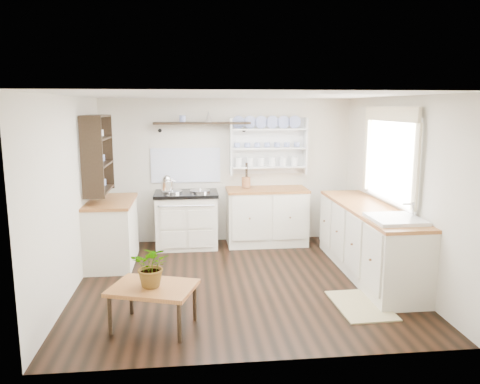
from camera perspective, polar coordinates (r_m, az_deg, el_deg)
The scene contains 19 objects.
floor at distance 6.01m, azimuth -0.01°, elevation -10.81°, with size 4.00×3.80×0.01m, color black.
wall_back at distance 7.57m, azimuth -1.55°, elevation 2.60°, with size 4.00×0.02×2.30m, color beige.
wall_right at distance 6.23m, azimuth 18.59°, elevation 0.39°, with size 0.02×3.80×2.30m, color beige.
wall_left at distance 5.84m, azimuth -19.93°, elevation -0.34°, with size 0.02×3.80×2.30m, color beige.
ceiling at distance 5.61m, azimuth -0.01°, elevation 11.68°, with size 4.00×3.80×0.01m, color white.
window at distance 6.30m, azimuth 17.82°, elevation 4.34°, with size 0.08×1.55×1.22m.
aga_cooker at distance 7.35m, azimuth -6.52°, elevation -3.30°, with size 0.97×0.68×0.90m.
back_cabinets at distance 7.47m, azimuth 3.25°, elevation -2.89°, with size 1.27×0.63×0.90m.
right_cabinets at distance 6.36m, azimuth 15.39°, elevation -5.63°, with size 0.62×2.43×0.90m.
belfast_sink at distance 5.61m, azimuth 18.35°, elevation -4.33°, with size 0.55×0.60×0.45m.
left_cabinets at distance 6.78m, azimuth -15.33°, elevation -4.62°, with size 0.62×1.13×0.90m.
plate_rack at distance 7.57m, azimuth 3.39°, elevation 5.68°, with size 1.20×0.22×0.90m.
high_shelf at distance 7.36m, azimuth -4.64°, elevation 8.28°, with size 1.50×0.29×0.16m.
left_shelving at distance 6.62m, azimuth -16.98°, elevation 4.53°, with size 0.28×0.80×1.05m, color black.
kettle at distance 7.12m, azimuth -8.87°, elevation 1.11°, with size 0.18×0.18×0.22m, color silver, non-canonical shape.
utensil_crock at distance 7.40m, azimuth 0.75°, elevation 1.19°, with size 0.14×0.14×0.16m, color #925C35.
center_table at distance 4.78m, azimuth -10.56°, elevation -11.71°, with size 0.94×0.80×0.44m.
potted_plant at distance 4.69m, azimuth -10.66°, elevation -8.83°, with size 0.37×0.32×0.42m, color #3F7233.
floor_rug at distance 5.48m, azimuth 14.50°, elevation -13.22°, with size 0.55×0.85×0.02m, color olive.
Camera 1 is at (-0.60, -5.57, 2.17)m, focal length 35.00 mm.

